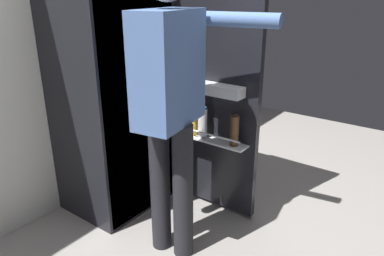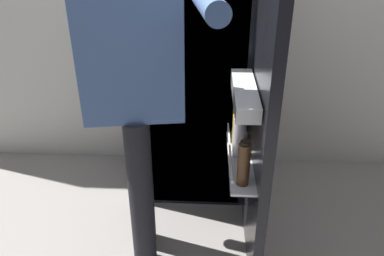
% 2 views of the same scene
% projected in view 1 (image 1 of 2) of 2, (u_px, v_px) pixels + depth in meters
% --- Properties ---
extents(ground_plane, '(5.65, 5.65, 0.00)m').
position_uv_depth(ground_plane, '(173.00, 223.00, 2.54)').
color(ground_plane, gray).
extents(kitchen_wall, '(4.40, 0.10, 2.41)m').
position_uv_depth(kitchen_wall, '(77.00, 38.00, 2.59)').
color(kitchen_wall, silver).
rests_on(kitchen_wall, ground_plane).
extents(refrigerator, '(0.75, 1.23, 1.77)m').
position_uv_depth(refrigerator, '(121.00, 89.00, 2.51)').
color(refrigerator, black).
rests_on(refrigerator, ground_plane).
extents(person, '(0.63, 0.71, 1.68)m').
position_uv_depth(person, '(170.00, 92.00, 1.94)').
color(person, black).
rests_on(person, ground_plane).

